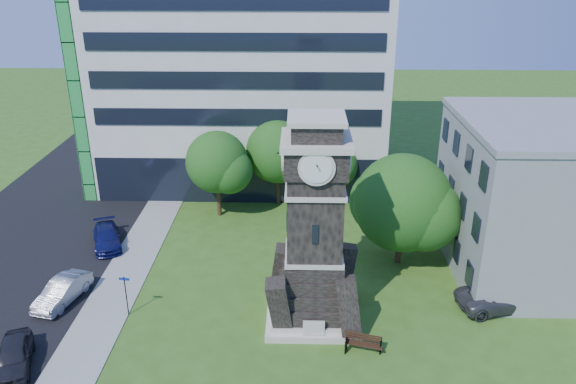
{
  "coord_description": "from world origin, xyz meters",
  "views": [
    {
      "loc": [
        2.15,
        -25.95,
        19.83
      ],
      "look_at": [
        1.43,
        6.39,
        6.11
      ],
      "focal_mm": 35.0,
      "sensor_mm": 36.0,
      "label": 1
    }
  ],
  "objects_px": {
    "car_street_mid": "(62,291)",
    "park_bench": "(363,343)",
    "street_sign": "(126,291)",
    "car_street_north": "(107,237)",
    "car_street_south": "(14,356)",
    "car_east_lot": "(501,297)",
    "clock_tower": "(314,236)"
  },
  "relations": [
    {
      "from": "car_street_south",
      "to": "clock_tower",
      "type": "bearing_deg",
      "value": -1.41
    },
    {
      "from": "car_east_lot",
      "to": "car_street_mid",
      "type": "bearing_deg",
      "value": 77.15
    },
    {
      "from": "car_street_north",
      "to": "car_east_lot",
      "type": "relative_size",
      "value": 0.86
    },
    {
      "from": "car_street_north",
      "to": "street_sign",
      "type": "relative_size",
      "value": 1.76
    },
    {
      "from": "car_street_mid",
      "to": "street_sign",
      "type": "distance_m",
      "value": 4.69
    },
    {
      "from": "car_street_mid",
      "to": "street_sign",
      "type": "relative_size",
      "value": 1.66
    },
    {
      "from": "car_street_mid",
      "to": "park_bench",
      "type": "distance_m",
      "value": 18.59
    },
    {
      "from": "clock_tower",
      "to": "car_street_north",
      "type": "bearing_deg",
      "value": 150.8
    },
    {
      "from": "clock_tower",
      "to": "street_sign",
      "type": "distance_m",
      "value": 11.59
    },
    {
      "from": "car_street_north",
      "to": "car_street_south",
      "type": "bearing_deg",
      "value": -113.75
    },
    {
      "from": "clock_tower",
      "to": "car_street_north",
      "type": "distance_m",
      "value": 17.79
    },
    {
      "from": "car_street_mid",
      "to": "car_street_north",
      "type": "distance_m",
      "value": 7.28
    },
    {
      "from": "car_east_lot",
      "to": "street_sign",
      "type": "relative_size",
      "value": 2.03
    },
    {
      "from": "car_street_south",
      "to": "street_sign",
      "type": "bearing_deg",
      "value": 27.07
    },
    {
      "from": "clock_tower",
      "to": "car_street_mid",
      "type": "relative_size",
      "value": 2.81
    },
    {
      "from": "car_street_north",
      "to": "car_east_lot",
      "type": "bearing_deg",
      "value": -36.87
    },
    {
      "from": "clock_tower",
      "to": "car_east_lot",
      "type": "bearing_deg",
      "value": 5.31
    },
    {
      "from": "car_street_south",
      "to": "car_street_north",
      "type": "distance_m",
      "value": 13.29
    },
    {
      "from": "car_street_south",
      "to": "park_bench",
      "type": "bearing_deg",
      "value": -13.59
    },
    {
      "from": "car_street_mid",
      "to": "park_bench",
      "type": "xyz_separation_m",
      "value": [
        18.08,
        -4.33,
        -0.18
      ]
    },
    {
      "from": "car_street_south",
      "to": "street_sign",
      "type": "relative_size",
      "value": 1.57
    },
    {
      "from": "car_street_north",
      "to": "park_bench",
      "type": "relative_size",
      "value": 2.33
    },
    {
      "from": "car_east_lot",
      "to": "park_bench",
      "type": "xyz_separation_m",
      "value": [
        -8.7,
        -4.26,
        -0.2
      ]
    },
    {
      "from": "park_bench",
      "to": "car_street_mid",
      "type": "bearing_deg",
      "value": -178.6
    },
    {
      "from": "car_street_mid",
      "to": "car_street_north",
      "type": "xyz_separation_m",
      "value": [
        0.41,
        7.26,
        -0.05
      ]
    },
    {
      "from": "clock_tower",
      "to": "car_street_south",
      "type": "height_order",
      "value": "clock_tower"
    },
    {
      "from": "car_street_south",
      "to": "car_street_north",
      "type": "relative_size",
      "value": 0.89
    },
    {
      "from": "clock_tower",
      "to": "car_street_mid",
      "type": "height_order",
      "value": "clock_tower"
    },
    {
      "from": "clock_tower",
      "to": "park_bench",
      "type": "relative_size",
      "value": 6.18
    },
    {
      "from": "car_east_lot",
      "to": "park_bench",
      "type": "distance_m",
      "value": 9.69
    },
    {
      "from": "park_bench",
      "to": "street_sign",
      "type": "xyz_separation_m",
      "value": [
        -13.67,
        3.03,
        1.1
      ]
    },
    {
      "from": "car_street_south",
      "to": "car_east_lot",
      "type": "bearing_deg",
      "value": -6.41
    }
  ]
}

